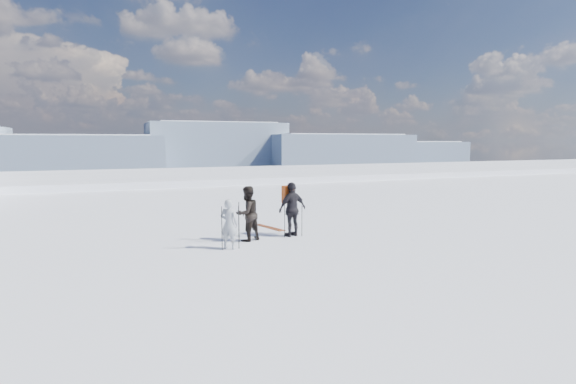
# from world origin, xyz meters

# --- Properties ---
(lake_basin) EXTENTS (820.00, 820.00, 71.62)m
(lake_basin) POSITION_xyz_m (0.00, 30.00, -6.50)
(lake_basin) COLOR white
(lake_basin) RESTS_ON ground
(far_mountain_range) EXTENTS (770.00, 110.00, 53.00)m
(far_mountain_range) POSITION_xyz_m (29.60, 454.78, -7.19)
(far_mountain_range) COLOR slate
(far_mountain_range) RESTS_ON ground
(skier_grey) EXTENTS (0.68, 0.64, 1.56)m
(skier_grey) POSITION_xyz_m (-3.32, 3.14, 0.78)
(skier_grey) COLOR #959BA3
(skier_grey) RESTS_ON ground
(skier_dark) EXTENTS (1.10, 1.01, 1.83)m
(skier_dark) POSITION_xyz_m (-2.47, 4.02, 0.92)
(skier_dark) COLOR black
(skier_dark) RESTS_ON ground
(skier_pack) EXTENTS (1.20, 0.74, 1.90)m
(skier_pack) POSITION_xyz_m (-0.81, 4.14, 0.95)
(skier_pack) COLOR black
(skier_pack) RESTS_ON ground
(backpack) EXTENTS (0.45, 0.33, 0.60)m
(backpack) POSITION_xyz_m (-0.87, 4.38, 2.20)
(backpack) COLOR #BB4511
(backpack) RESTS_ON skier_pack
(ski_poles) EXTENTS (3.08, 0.99, 1.36)m
(ski_poles) POSITION_xyz_m (-2.23, 3.67, 0.66)
(ski_poles) COLOR black
(ski_poles) RESTS_ON ground
(skis_loose) EXTENTS (0.70, 1.66, 0.03)m
(skis_loose) POSITION_xyz_m (-1.05, 5.88, 0.01)
(skis_loose) COLOR black
(skis_loose) RESTS_ON ground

